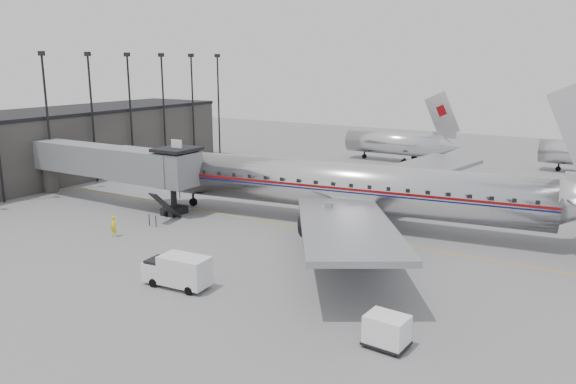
{
  "coord_description": "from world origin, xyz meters",
  "views": [
    {
      "loc": [
        26.57,
        -34.88,
        14.2
      ],
      "look_at": [
        2.25,
        5.4,
        3.2
      ],
      "focal_mm": 35.0,
      "sensor_mm": 36.0,
      "label": 1
    }
  ],
  "objects_px": {
    "service_van": "(177,270)",
    "ramp_worker": "(114,226)",
    "baggage_cart_white": "(387,330)",
    "airliner": "(355,188)",
    "baggage_cart_navy": "(378,246)"
  },
  "relations": [
    {
      "from": "airliner",
      "to": "service_van",
      "type": "xyz_separation_m",
      "value": [
        -3.89,
        -18.64,
        -2.3
      ]
    },
    {
      "from": "baggage_cart_navy",
      "to": "baggage_cart_white",
      "type": "xyz_separation_m",
      "value": [
        5.37,
        -12.0,
        -0.09
      ]
    },
    {
      "from": "baggage_cart_navy",
      "to": "ramp_worker",
      "type": "xyz_separation_m",
      "value": [
        -20.81,
        -6.25,
        -0.12
      ]
    },
    {
      "from": "airliner",
      "to": "ramp_worker",
      "type": "bearing_deg",
      "value": -146.8
    },
    {
      "from": "airliner",
      "to": "service_van",
      "type": "height_order",
      "value": "airliner"
    },
    {
      "from": "airliner",
      "to": "baggage_cart_white",
      "type": "xyz_separation_m",
      "value": [
        10.54,
        -19.11,
        -2.5
      ]
    },
    {
      "from": "airliner",
      "to": "baggage_cart_white",
      "type": "height_order",
      "value": "airliner"
    },
    {
      "from": "service_van",
      "to": "ramp_worker",
      "type": "xyz_separation_m",
      "value": [
        -11.74,
        5.28,
        -0.24
      ]
    },
    {
      "from": "baggage_cart_white",
      "to": "ramp_worker",
      "type": "xyz_separation_m",
      "value": [
        -26.18,
        5.75,
        -0.03
      ]
    },
    {
      "from": "service_van",
      "to": "ramp_worker",
      "type": "height_order",
      "value": "service_van"
    },
    {
      "from": "service_van",
      "to": "baggage_cart_navy",
      "type": "height_order",
      "value": "service_van"
    },
    {
      "from": "baggage_cart_navy",
      "to": "service_van",
      "type": "bearing_deg",
      "value": -113.05
    },
    {
      "from": "service_van",
      "to": "baggage_cart_white",
      "type": "distance_m",
      "value": 14.44
    },
    {
      "from": "baggage_cart_navy",
      "to": "ramp_worker",
      "type": "distance_m",
      "value": 21.73
    },
    {
      "from": "airliner",
      "to": "baggage_cart_navy",
      "type": "relative_size",
      "value": 15.43
    }
  ]
}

